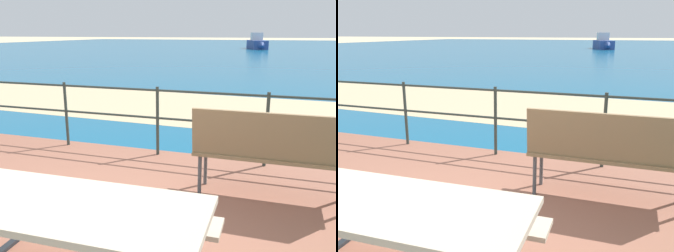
% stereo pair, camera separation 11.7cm
% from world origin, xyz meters
% --- Properties ---
extents(patio_paving, '(6.40, 5.20, 0.06)m').
position_xyz_m(patio_paving, '(0.00, 0.00, 0.03)').
color(patio_paving, '#935B47').
rests_on(patio_paving, ground).
extents(sea_water, '(90.00, 90.00, 0.01)m').
position_xyz_m(sea_water, '(0.00, 40.00, 0.01)').
color(sea_water, '#145B84').
rests_on(sea_water, ground).
extents(beach_strip, '(54.11, 5.91, 0.01)m').
position_xyz_m(beach_strip, '(0.00, 6.03, 0.01)').
color(beach_strip, tan).
rests_on(beach_strip, ground).
extents(picnic_table, '(1.87, 1.39, 0.79)m').
position_xyz_m(picnic_table, '(0.42, -0.63, 0.65)').
color(picnic_table, '#BCAD93').
rests_on(picnic_table, patio_paving).
extents(park_bench, '(1.59, 0.43, 0.96)m').
position_xyz_m(park_bench, '(1.58, 1.38, 0.64)').
color(park_bench, '#8C704C').
rests_on(park_bench, patio_paving).
extents(railing_fence, '(5.94, 0.04, 0.97)m').
position_xyz_m(railing_fence, '(0.00, 2.42, 0.68)').
color(railing_fence, '#2D3833').
rests_on(railing_fence, patio_paving).
extents(boat_near, '(2.70, 5.79, 1.71)m').
position_xyz_m(boat_near, '(-1.45, 38.66, 0.57)').
color(boat_near, '#2D478C').
rests_on(boat_near, sea_water).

